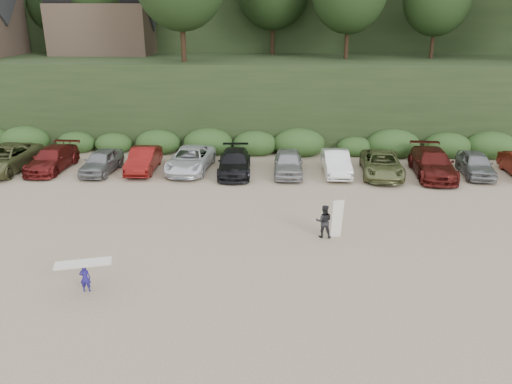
{
  "coord_description": "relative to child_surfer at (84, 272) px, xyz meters",
  "views": [
    {
      "loc": [
        2.7,
        -19.49,
        9.56
      ],
      "look_at": [
        1.64,
        3.0,
        1.3
      ],
      "focal_mm": 35.0,
      "sensor_mm": 36.0,
      "label": 1
    }
  ],
  "objects": [
    {
      "name": "child_surfer",
      "position": [
        0.0,
        0.0,
        0.0
      ],
      "size": [
        2.02,
        1.04,
        1.16
      ],
      "color": "navy",
      "rests_on": "ground"
    },
    {
      "name": "parked_cars",
      "position": [
        2.47,
        14.07,
        -0.06
      ],
      "size": [
        39.17,
        6.27,
        1.61
      ],
      "color": "#A2A2A7",
      "rests_on": "ground"
    },
    {
      "name": "ground",
      "position": [
        4.14,
        4.13,
        -0.79
      ],
      "size": [
        120.0,
        120.0,
        0.0
      ],
      "primitive_type": "plane",
      "color": "tan",
      "rests_on": "ground"
    },
    {
      "name": "adult_surfer",
      "position": [
        8.94,
        4.99,
        -0.02
      ],
      "size": [
        1.22,
        0.62,
        1.79
      ],
      "color": "black",
      "rests_on": "ground"
    }
  ]
}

